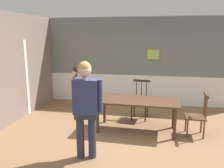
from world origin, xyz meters
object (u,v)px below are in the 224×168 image
(chair_near_window, at_px, (197,116))
(person_figure, at_px, (86,103))
(dining_table, at_px, (137,103))
(chair_by_doorway, at_px, (140,101))

(chair_near_window, relative_size, person_figure, 0.55)
(chair_near_window, xyz_separation_m, person_figure, (-2.13, -1.41, 0.58))
(dining_table, relative_size, person_figure, 1.09)
(chair_by_doorway, bearing_deg, dining_table, 94.04)
(chair_near_window, distance_m, chair_by_doorway, 1.57)
(dining_table, bearing_deg, chair_near_window, -1.34)
(person_figure, bearing_deg, chair_by_doorway, -120.37)
(chair_near_window, distance_m, person_figure, 2.62)
(dining_table, distance_m, chair_by_doorway, 0.83)
(dining_table, height_order, chair_near_window, chair_near_window)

